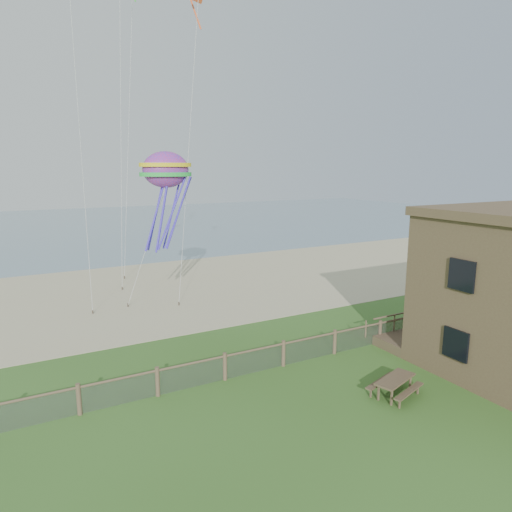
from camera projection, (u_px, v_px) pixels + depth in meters
The scene contains 7 objects.
ground at pixel (372, 429), 16.20m from camera, with size 160.00×160.00×0.00m, color #31541C.
sand_beach at pixel (174, 288), 35.17m from camera, with size 72.00×20.00×0.02m, color tan.
ocean at pixel (86, 226), 73.13m from camera, with size 160.00×68.00×0.02m, color slate.
chainlink_fence at pixel (283, 355), 21.27m from camera, with size 36.20×0.20×1.25m, color brown, non-canonical shape.
motel_deck at pixel (482, 323), 26.55m from camera, with size 15.00×2.00×0.50m, color brown.
picnic_table at pixel (395, 386), 18.51m from camera, with size 2.04×1.54×0.86m, color brown, non-canonical shape.
octopus_kite at pixel (167, 198), 27.38m from camera, with size 3.15×2.22×6.48m, color #F22642, non-canonical shape.
Camera 1 is at (-10.67, -10.96, 9.13)m, focal length 32.00 mm.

